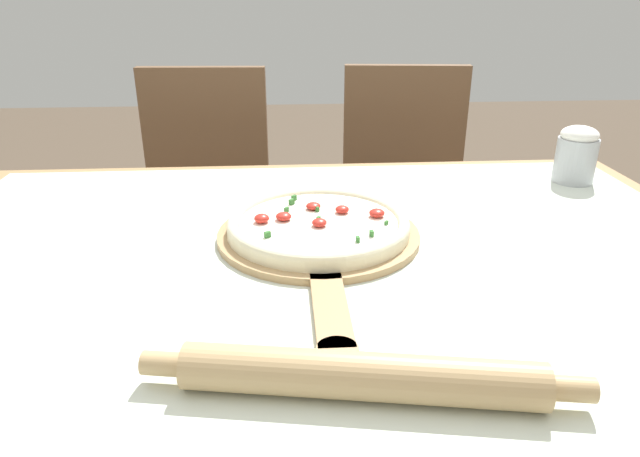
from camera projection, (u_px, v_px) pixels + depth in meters
The scene contains 8 objects.
dining_table at pixel (321, 307), 0.94m from camera, with size 1.42×1.00×0.73m.
towel_cloth at pixel (321, 255), 0.90m from camera, with size 1.34×0.92×0.00m.
pizza_peel at pixel (320, 240), 0.94m from camera, with size 0.34×0.53×0.01m.
pizza at pixel (319, 224), 0.95m from camera, with size 0.30×0.30×0.03m.
rolling_pin at pixel (361, 376), 0.58m from camera, with size 0.46×0.11×0.05m.
chair_left at pixel (205, 198), 1.74m from camera, with size 0.42×0.42×0.90m.
chair_right at pixel (404, 194), 1.78m from camera, with size 0.44×0.44×0.90m.
flour_cup at pixel (576, 154), 1.21m from camera, with size 0.08×0.08×0.12m.
Camera 1 is at (-0.06, -0.81, 1.13)m, focal length 32.00 mm.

